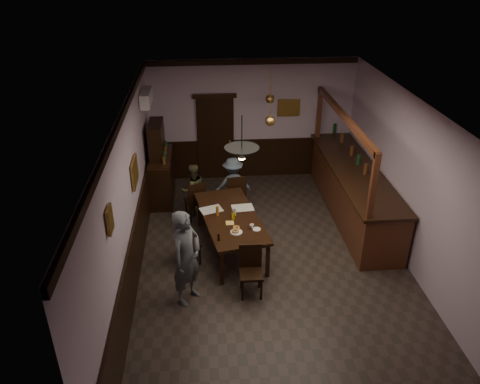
{
  "coord_description": "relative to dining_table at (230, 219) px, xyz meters",
  "views": [
    {
      "loc": [
        -1.2,
        -6.93,
        5.31
      ],
      "look_at": [
        -0.55,
        0.91,
        1.15
      ],
      "focal_mm": 35.0,
      "sensor_mm": 36.0,
      "label": 1
    }
  ],
  "objects": [
    {
      "name": "room",
      "position": [
        0.75,
        -0.71,
        0.81
      ],
      "size": [
        5.01,
        8.01,
        3.01
      ],
      "color": "#2D2621",
      "rests_on": "ground"
    },
    {
      "name": "newspaper_right",
      "position": [
        0.26,
        0.28,
        0.07
      ],
      "size": [
        0.44,
        0.33,
        0.01
      ],
      "primitive_type": "cube",
      "rotation": [
        0.0,
        0.0,
        0.08
      ],
      "color": "silver",
      "rests_on": "dining_table"
    },
    {
      "name": "sideboard",
      "position": [
        -1.46,
        2.24,
        0.06
      ],
      "size": [
        0.5,
        1.41,
        1.86
      ],
      "color": "black",
      "rests_on": "ground"
    },
    {
      "name": "person_seated_left",
      "position": [
        -0.73,
        1.44,
        -0.09
      ],
      "size": [
        0.71,
        0.64,
        1.19
      ],
      "primitive_type": "imported",
      "rotation": [
        0.0,
        0.0,
        3.54
      ],
      "color": "#4A492C",
      "rests_on": "ground"
    },
    {
      "name": "soda_can",
      "position": [
        0.05,
        -0.11,
        0.12
      ],
      "size": [
        0.07,
        0.07,
        0.12
      ],
      "primitive_type": "cylinder",
      "color": "yellow",
      "rests_on": "dining_table"
    },
    {
      "name": "person_standing",
      "position": [
        -0.8,
        -1.42,
        0.16
      ],
      "size": [
        0.69,
        0.74,
        1.69
      ],
      "primitive_type": "imported",
      "rotation": [
        0.0,
        0.0,
        0.94
      ],
      "color": "#51555D",
      "rests_on": "ground"
    },
    {
      "name": "saucer",
      "position": [
        0.44,
        -0.52,
        0.07
      ],
      "size": [
        0.15,
        0.15,
        0.01
      ],
      "primitive_type": "cylinder",
      "color": "white",
      "rests_on": "dining_table"
    },
    {
      "name": "picture_left_small",
      "position": [
        -1.71,
        -2.31,
        1.46
      ],
      "size": [
        0.04,
        0.28,
        0.36
      ],
      "color": "olive",
      "rests_on": "ground"
    },
    {
      "name": "pastry_ring_a",
      "position": [
        0.05,
        -0.59,
        0.1
      ],
      "size": [
        0.13,
        0.13,
        0.04
      ],
      "primitive_type": "torus",
      "color": "#C68C47",
      "rests_on": "pastry_plate"
    },
    {
      "name": "person_seated_right",
      "position": [
        0.16,
        1.61,
        -0.07
      ],
      "size": [
        0.85,
        0.56,
        1.23
      ],
      "primitive_type": "imported",
      "rotation": [
        0.0,
        0.0,
        3.27
      ],
      "color": "slate",
      "rests_on": "ground"
    },
    {
      "name": "newspaper_left",
      "position": [
        -0.36,
        0.26,
        0.07
      ],
      "size": [
        0.49,
        0.42,
        0.01
      ],
      "primitive_type": "cube",
      "rotation": [
        0.0,
        0.0,
        0.32
      ],
      "color": "silver",
      "rests_on": "dining_table"
    },
    {
      "name": "pendant_brass_far",
      "position": [
        1.05,
        2.38,
        1.61
      ],
      "size": [
        0.2,
        0.2,
        0.81
      ],
      "color": "#BF8C3F",
      "rests_on": "ground"
    },
    {
      "name": "chair_far_left",
      "position": [
        -0.66,
        1.17,
        -0.19
      ],
      "size": [
        0.5,
        0.5,
        0.91
      ],
      "rotation": [
        0.0,
        0.0,
        3.49
      ],
      "color": "black",
      "rests_on": "ground"
    },
    {
      "name": "dining_table",
      "position": [
        0.0,
        0.0,
        0.0
      ],
      "size": [
        1.39,
        2.35,
        0.75
      ],
      "rotation": [
        0.0,
        0.0,
        0.18
      ],
      "color": "black",
      "rests_on": "ground"
    },
    {
      "name": "ac_unit",
      "position": [
        -1.63,
        2.19,
        1.76
      ],
      "size": [
        0.2,
        0.85,
        0.3
      ],
      "color": "white",
      "rests_on": "ground"
    },
    {
      "name": "picture_back",
      "position": [
        1.65,
        3.25,
        1.11
      ],
      "size": [
        0.55,
        0.04,
        0.42
      ],
      "color": "olive",
      "rests_on": "ground"
    },
    {
      "name": "pastry_ring_b",
      "position": [
        0.08,
        -0.49,
        0.1
      ],
      "size": [
        0.13,
        0.13,
        0.04
      ],
      "primitive_type": "torus",
      "color": "#C68C47",
      "rests_on": "pastry_plate"
    },
    {
      "name": "chair_far_right",
      "position": [
        0.2,
        1.33,
        -0.16
      ],
      "size": [
        0.46,
        0.46,
        0.96
      ],
      "rotation": [
        0.0,
        0.0,
        3.25
      ],
      "color": "black",
      "rests_on": "ground"
    },
    {
      "name": "picture_left_large",
      "position": [
        -1.71,
        0.09,
        1.01
      ],
      "size": [
        0.04,
        0.62,
        0.48
      ],
      "color": "olive",
      "rests_on": "ground"
    },
    {
      "name": "pastry_plate",
      "position": [
        0.07,
        -0.59,
        0.07
      ],
      "size": [
        0.22,
        0.22,
        0.01
      ],
      "primitive_type": "cylinder",
      "color": "white",
      "rests_on": "dining_table"
    },
    {
      "name": "napkin",
      "position": [
        -0.03,
        -0.26,
        0.07
      ],
      "size": [
        0.17,
        0.17,
        0.0
      ],
      "primitive_type": "cube",
      "rotation": [
        0.0,
        0.0,
        0.18
      ],
      "color": "#F5C35A",
      "rests_on": "dining_table"
    },
    {
      "name": "chair_near",
      "position": [
        0.26,
        -1.3,
        -0.19
      ],
      "size": [
        0.39,
        0.39,
        0.9
      ],
      "rotation": [
        0.0,
        0.0,
        -0.01
      ],
      "color": "black",
      "rests_on": "ground"
    },
    {
      "name": "pepper_mill",
      "position": [
        -0.26,
        -0.82,
        0.13
      ],
      "size": [
        0.04,
        0.04,
        0.14
      ],
      "primitive_type": "cylinder",
      "color": "black",
      "rests_on": "dining_table"
    },
    {
      "name": "pendant_iron",
      "position": [
        0.15,
        -0.79,
        1.68
      ],
      "size": [
        0.56,
        0.56,
        0.75
      ],
      "color": "black",
      "rests_on": "ground"
    },
    {
      "name": "bar_counter",
      "position": [
        2.74,
        1.11,
        -0.09
      ],
      "size": [
        0.98,
        4.19,
        2.35
      ],
      "color": "#451F12",
      "rests_on": "ground"
    },
    {
      "name": "water_glass",
      "position": [
        0.08,
        0.02,
        0.14
      ],
      "size": [
        0.06,
        0.06,
        0.15
      ],
      "primitive_type": "cylinder",
      "color": "silver",
      "rests_on": "dining_table"
    },
    {
      "name": "coffee_cup",
      "position": [
        0.36,
        -0.48,
        0.11
      ],
      "size": [
        0.09,
        0.09,
        0.07
      ],
      "primitive_type": "imported",
      "rotation": [
        0.0,
        0.0,
        0.18
      ],
      "color": "white",
      "rests_on": "saucer"
    },
    {
      "name": "beer_glass",
      "position": [
        -0.25,
        0.04,
        0.16
      ],
      "size": [
        0.06,
        0.06,
        0.2
      ],
      "primitive_type": "cylinder",
      "color": "#BF721E",
      "rests_on": "dining_table"
    },
    {
      "name": "pendant_brass_mid",
      "position": [
        0.85,
        0.93,
        1.61
      ],
      "size": [
        0.2,
        0.2,
        0.81
      ],
      "color": "#BF8C3F",
      "rests_on": "ground"
    },
    {
      "name": "door_back",
      "position": [
        -0.15,
        3.24,
        0.36
      ],
      "size": [
        0.9,
        0.06,
        2.1
      ],
      "primitive_type": "cube",
      "color": "black",
      "rests_on": "ground"
    },
    {
      "name": "chair_side",
      "position": [
        -0.87,
        -0.37,
        -0.18
      ],
      "size": [
        0.48,
        0.48,
        0.92
      ],
      "rotation": [
        0.0,
        0.0,
        1.82
      ],
      "color": "black",
      "rests_on": "ground"
    }
  ]
}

